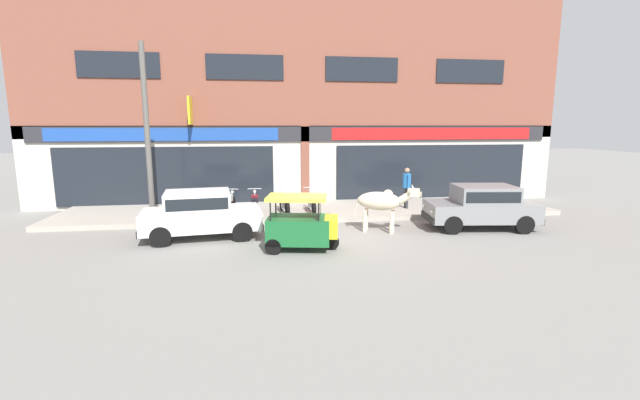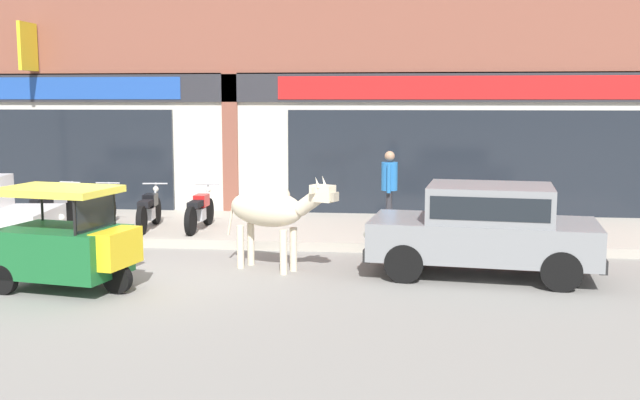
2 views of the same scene
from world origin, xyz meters
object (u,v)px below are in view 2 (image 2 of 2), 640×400
car_1 (485,226)px  auto_rickshaw (67,245)px  pedestrian (389,182)px  motorcycle_0 (52,208)px  cow (271,210)px  motorcycle_1 (97,209)px  motorcycle_3 (200,211)px  motorcycle_2 (149,210)px

car_1 → auto_rickshaw: size_ratio=1.78×
car_1 → pedestrian: pedestrian is taller
auto_rickshaw → motorcycle_0: size_ratio=1.18×
cow → pedestrian: (1.85, 2.93, 0.16)m
pedestrian → motorcycle_0: bearing=-177.9°
cow → motorcycle_1: bearing=147.4°
cow → auto_rickshaw: cow is taller
motorcycle_0 → motorcycle_3: bearing=-0.7°
cow → pedestrian: size_ratio=1.24×
auto_rickshaw → motorcycle_1: size_ratio=1.16×
auto_rickshaw → motorcycle_0: 4.84m
pedestrian → car_1: bearing=-61.9°
car_1 → auto_rickshaw: auto_rickshaw is taller
car_1 → motorcycle_2: (-6.42, 2.63, -0.25)m
motorcycle_2 → car_1: bearing=-22.3°
motorcycle_3 → motorcycle_0: bearing=179.3°
auto_rickshaw → motorcycle_1: 4.38m
car_1 → auto_rickshaw: 6.39m
motorcycle_3 → motorcycle_1: bearing=-179.1°
auto_rickshaw → motorcycle_1: bearing=107.5°
auto_rickshaw → motorcycle_2: size_ratio=1.16×
car_1 → motorcycle_2: size_ratio=2.07×
car_1 → motorcycle_3: bearing=153.7°
motorcycle_1 → motorcycle_2: (1.09, 0.01, 0.00)m
cow → motorcycle_2: size_ratio=1.10×
auto_rickshaw → motorcycle_2: bearing=93.0°
motorcycle_0 → motorcycle_3: (3.14, -0.04, 0.00)m
cow → motorcycle_0: cow is taller
car_1 → auto_rickshaw: (-6.19, -1.55, -0.15)m
motorcycle_0 → motorcycle_2: 2.09m
cow → auto_rickshaw: 3.20m
motorcycle_0 → cow: bearing=-27.8°
motorcycle_1 → pedestrian: bearing=3.1°
motorcycle_1 → motorcycle_3: (2.14, 0.03, 0.00)m
cow → motorcycle_3: bearing=126.3°
motorcycle_3 → motorcycle_2: bearing=-178.5°
auto_rickshaw → motorcycle_3: bearing=78.9°
auto_rickshaw → motorcycle_0: auto_rickshaw is taller
motorcycle_1 → motorcycle_2: size_ratio=1.00×
car_1 → pedestrian: bearing=118.1°
cow → auto_rickshaw: (-2.76, -1.57, -0.35)m
car_1 → motorcycle_3: size_ratio=2.07×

